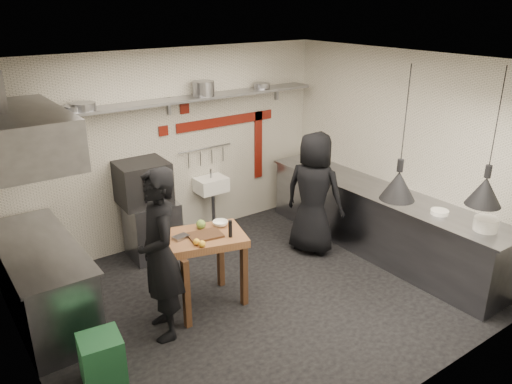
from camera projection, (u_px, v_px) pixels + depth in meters
floor at (256, 298)px, 6.09m from camera, size 5.00×5.00×0.00m
ceiling at (256, 63)px, 5.08m from camera, size 5.00×5.00×0.00m
wall_back at (170, 149)px, 7.17m from camera, size 5.00×0.04×2.80m
wall_front at (408, 268)px, 3.99m from camera, size 5.00×0.04×2.80m
wall_left at (16, 253)px, 4.22m from camera, size 0.04×4.20×2.80m
wall_right at (401, 153)px, 6.94m from camera, size 0.04×4.20×2.80m
red_band_horiz at (226, 121)px, 7.57m from camera, size 1.70×0.02×0.14m
red_band_vert at (258, 145)px, 8.07m from camera, size 0.14×0.02×1.10m
red_tile_a at (185, 109)px, 7.09m from camera, size 0.14×0.02×0.14m
red_tile_b at (163, 131)px, 7.00m from camera, size 0.14×0.02×0.14m
back_shelf at (173, 101)px, 6.77m from camera, size 4.60×0.34×0.04m
shelf_bracket_left at (23, 125)px, 5.89m from camera, size 0.04×0.06×0.24m
shelf_bracket_mid at (169, 106)px, 6.92m from camera, size 0.04×0.06×0.24m
shelf_bracket_right at (276, 92)px, 7.96m from camera, size 0.04×0.06×0.24m
pan_far_left at (83, 106)px, 6.09m from camera, size 0.35×0.35×0.09m
pan_mid_left at (73, 108)px, 6.02m from camera, size 0.26×0.26×0.07m
stock_pot at (204, 88)px, 6.99m from camera, size 0.39×0.39×0.20m
pan_right at (262, 86)px, 7.57m from camera, size 0.32×0.32×0.08m
oven_stand at (153, 229)px, 6.98m from camera, size 0.69×0.64×0.80m
combi_oven at (142, 182)px, 6.75m from camera, size 0.69×0.65×0.58m
oven_door at (156, 188)px, 6.56m from camera, size 0.48×0.05×0.46m
oven_glass at (158, 188)px, 6.54m from camera, size 0.37×0.03×0.34m
hand_sink at (211, 185)px, 7.56m from camera, size 0.46×0.34×0.22m
sink_tap at (211, 173)px, 7.49m from camera, size 0.03×0.03×0.14m
sink_drain at (213, 212)px, 7.69m from camera, size 0.06×0.06×0.66m
utensil_rail at (205, 148)px, 7.47m from camera, size 0.90×0.02×0.02m
counter_right at (378, 222)px, 7.10m from camera, size 0.70×3.80×0.90m
counter_right_top at (381, 191)px, 6.93m from camera, size 0.76×3.90×0.03m
plate_stack at (486, 224)px, 5.70m from camera, size 0.34×0.34×0.15m
small_bowl_right at (440, 212)px, 6.15m from camera, size 0.23×0.23×0.05m
counter_left at (44, 284)px, 5.55m from camera, size 0.70×1.90×0.90m
counter_left_top at (37, 247)px, 5.38m from camera, size 0.76×2.00×0.03m
extractor_hood at (23, 135)px, 4.96m from camera, size 0.78×1.60×0.50m
green_bin at (102, 360)px, 4.67m from camera, size 0.42×0.42×0.50m
prep_table at (205, 270)px, 5.80m from camera, size 1.06×0.87×0.92m
cutting_board at (205, 235)px, 5.60m from camera, size 0.41×0.32×0.02m
pepper_mill at (230, 229)px, 5.55m from camera, size 0.06×0.06×0.20m
lemon_a at (197, 242)px, 5.39m from camera, size 0.10×0.10×0.07m
lemon_b at (202, 244)px, 5.35m from camera, size 0.09×0.09×0.08m
veg_ball at (201, 224)px, 5.78m from camera, size 0.14×0.14×0.11m
steel_tray at (181, 237)px, 5.55m from camera, size 0.19×0.14×0.03m
bowl at (220, 223)px, 5.85m from camera, size 0.23×0.23×0.06m
heat_lamp_near at (404, 135)px, 5.32m from camera, size 0.40×0.40×1.49m
heat_lamp_far at (494, 139)px, 5.20m from camera, size 0.44×0.44×1.50m
chef_left at (160, 255)px, 5.15m from camera, size 0.58×0.77×1.88m
chef_right at (314, 193)px, 6.96m from camera, size 0.86×1.01×1.75m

